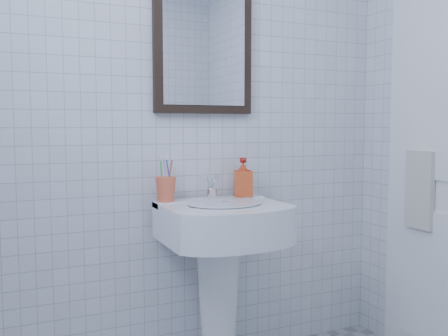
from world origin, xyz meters
name	(u,v)px	position (x,y,z in m)	size (l,w,h in m)	color
wall_back	(184,111)	(0.00, 1.20, 1.25)	(2.20, 0.02, 2.50)	silver
washbasin	(220,260)	(0.10, 0.99, 0.56)	(0.55, 0.40, 0.84)	white
faucet	(212,189)	(0.10, 1.08, 0.88)	(0.05, 0.11, 0.12)	silver
toothbrush_cup	(166,189)	(-0.12, 1.10, 0.89)	(0.10, 0.10, 0.11)	#ED633E
soap_dispenser	(243,177)	(0.27, 1.11, 0.93)	(0.09, 0.09, 0.19)	red
wall_mirror	(204,49)	(0.10, 1.18, 1.55)	(0.50, 0.04, 0.62)	black
towel_ring	(424,153)	(1.06, 0.72, 1.05)	(0.18, 0.18, 0.01)	silver
hand_towel	(420,190)	(1.04, 0.72, 0.87)	(0.03, 0.16, 0.38)	beige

